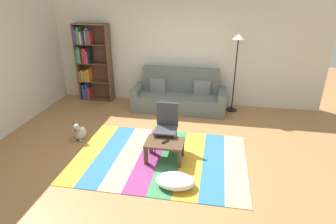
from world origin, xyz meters
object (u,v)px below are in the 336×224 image
(coffee_table, at_px, (165,145))
(dog, at_px, (80,132))
(pouf, at_px, (175,181))
(couch, at_px, (179,96))
(bookshelf, at_px, (90,62))
(standing_lamp, at_px, (238,47))
(tv_remote, at_px, (165,142))
(folding_chair, at_px, (167,123))

(coffee_table, relative_size, dog, 1.66)
(pouf, relative_size, dog, 1.51)
(couch, distance_m, coffee_table, 2.33)
(dog, bearing_deg, bookshelf, 107.23)
(couch, bearing_deg, standing_lamp, 5.99)
(couch, height_order, tv_remote, couch)
(standing_lamp, bearing_deg, tv_remote, -116.10)
(pouf, distance_m, folding_chair, 1.22)
(pouf, xyz_separation_m, standing_lamp, (0.93, 3.16, 1.47))
(bookshelf, height_order, coffee_table, bookshelf)
(dog, bearing_deg, folding_chair, -1.20)
(bookshelf, relative_size, coffee_table, 3.02)
(dog, height_order, standing_lamp, standing_lamp)
(bookshelf, xyz_separation_m, tv_remote, (2.51, -2.62, -0.65))
(couch, relative_size, coffee_table, 3.42)
(coffee_table, distance_m, pouf, 0.78)
(tv_remote, height_order, folding_chair, folding_chair)
(pouf, distance_m, standing_lamp, 3.61)
(tv_remote, distance_m, folding_chair, 0.43)
(coffee_table, relative_size, tv_remote, 4.41)
(folding_chair, bearing_deg, standing_lamp, 95.42)
(pouf, height_order, standing_lamp, standing_lamp)
(standing_lamp, xyz_separation_m, tv_remote, (-1.21, -2.48, -1.20))
(standing_lamp, relative_size, tv_remote, 12.59)
(couch, bearing_deg, dog, -132.43)
(coffee_table, relative_size, standing_lamp, 0.35)
(dog, relative_size, folding_chair, 0.44)
(pouf, bearing_deg, bookshelf, 130.13)
(bookshelf, xyz_separation_m, dog, (0.68, -2.19, -0.87))
(coffee_table, bearing_deg, pouf, -66.68)
(coffee_table, bearing_deg, dog, 166.63)
(couch, distance_m, folding_chair, 1.95)
(standing_lamp, height_order, tv_remote, standing_lamp)
(couch, bearing_deg, bookshelf, 173.25)
(pouf, height_order, tv_remote, tv_remote)
(couch, xyz_separation_m, folding_chair, (0.04, -1.94, 0.20))
(couch, relative_size, standing_lamp, 1.20)
(tv_remote, bearing_deg, folding_chair, 131.57)
(standing_lamp, height_order, folding_chair, standing_lamp)
(dog, xyz_separation_m, standing_lamp, (3.04, 2.04, 1.42))
(couch, relative_size, folding_chair, 2.51)
(couch, distance_m, dog, 2.58)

